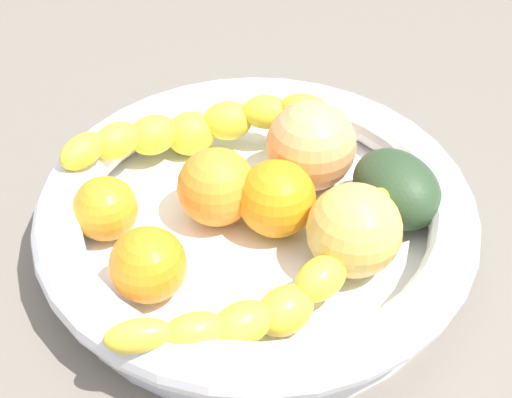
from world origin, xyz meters
TOP-DOWN VIEW (x-y plane):
  - kitchen_counter at (0.00, 0.00)cm, footprint 120.00×120.00cm
  - fruit_bowl at (0.00, 0.00)cm, footprint 35.62×35.62cm
  - banana_draped_left at (9.58, -2.57)cm, footprint 8.80×24.88cm
  - banana_draped_right at (-10.51, -1.48)cm, footprint 9.01×24.67cm
  - orange_front at (-2.40, -2.43)cm, footprint 6.48×6.48cm
  - orange_mid_left at (-4.23, -11.27)cm, footprint 5.25×5.25cm
  - orange_mid_right at (0.81, 1.45)cm, footprint 6.33×6.33cm
  - orange_rear at (3.25, -10.08)cm, footprint 5.76×5.76cm
  - apple_yellow at (6.91, 5.00)cm, footprint 7.30×7.30cm
  - peach_blush at (-3.41, 6.66)cm, footprint 7.77×7.77cm
  - avocado_dark at (3.41, 11.02)cm, footprint 8.98×7.20cm

SIDE VIEW (x-z plane):
  - kitchen_counter at x=0.00cm, z-range 0.00..3.00cm
  - fruit_bowl at x=0.00cm, z-range 3.11..9.13cm
  - orange_mid_left at x=-4.23cm, z-range 5.04..10.29cm
  - orange_rear at x=3.25cm, z-range 5.04..10.80cm
  - avocado_dark at x=3.41cm, z-range 5.04..10.80cm
  - banana_draped_left at x=9.58cm, z-range 5.26..10.71cm
  - orange_mid_right at x=0.81cm, z-range 5.04..11.37cm
  - orange_front at x=-2.40cm, z-range 5.04..11.52cm
  - banana_draped_right at x=-10.51cm, z-range 5.30..11.44cm
  - apple_yellow at x=6.91cm, z-range 5.04..12.33cm
  - peach_blush at x=-3.41cm, z-range 5.04..12.81cm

